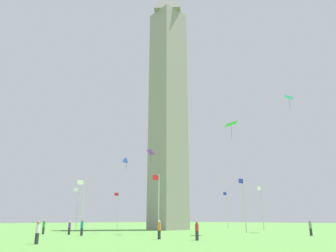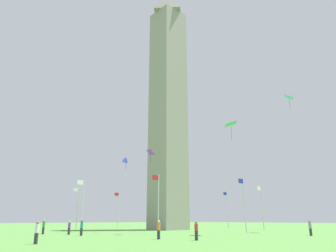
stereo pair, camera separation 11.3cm
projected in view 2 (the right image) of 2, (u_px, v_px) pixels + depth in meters
The scene contains 21 objects.
ground_plane at pixel (168, 230), 56.24m from camera, with size 260.00×260.00×0.00m, color #548C3D.
obelisk_monument at pixel (168, 98), 63.19m from camera, with size 5.46×5.46×49.65m.
flagpole_n at pixel (82, 203), 46.96m from camera, with size 1.12×0.14×7.50m.
flagpole_ne at pixel (158, 200), 41.46m from camera, with size 1.12×0.14×7.50m.
flagpole_e at pixel (244, 202), 45.27m from camera, with size 1.12×0.14×7.50m.
flagpole_se at pixel (262, 205), 56.16m from camera, with size 1.12×0.14×7.50m.
flagpole_s at pixel (227, 208), 67.75m from camera, with size 1.12×0.14×7.50m.
flagpole_sw at pixel (173, 209), 73.25m from camera, with size 1.12×0.14×7.50m.
flagpole_w at pixel (118, 208), 69.43m from camera, with size 1.12×0.14×7.50m.
flagpole_nw at pixel (77, 206), 58.55m from camera, with size 1.12×0.14×7.50m.
person_orange_shirt at pixel (159, 230), 30.05m from camera, with size 0.32×0.32×1.71m.
person_purple_shirt at pixel (69, 228), 38.83m from camera, with size 0.32×0.32×1.63m.
person_white_shirt at pixel (37, 233), 24.25m from camera, with size 0.32×0.32×1.67m.
person_red_shirt at pixel (196, 231), 28.47m from camera, with size 0.32×0.32×1.65m.
person_green_shirt at pixel (44, 227), 40.03m from camera, with size 0.32×0.32×1.78m.
person_gray_shirt at pixel (310, 228), 36.33m from camera, with size 0.32×0.32×1.72m.
person_teal_shirt at pixel (82, 228), 36.41m from camera, with size 0.32×0.32×1.77m.
kite_cyan_diamond at pixel (289, 98), 51.30m from camera, with size 1.72×1.66×2.19m.
kite_purple_diamond at pixel (151, 153), 42.56m from camera, with size 0.81×0.98×1.68m.
kite_green_diamond at pixel (231, 124), 41.52m from camera, with size 2.09×2.09×2.34m.
kite_blue_delta at pixel (126, 162), 46.60m from camera, with size 1.19×1.00×1.73m.
Camera 2 is at (38.55, 44.80, 1.80)m, focal length 34.26 mm.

